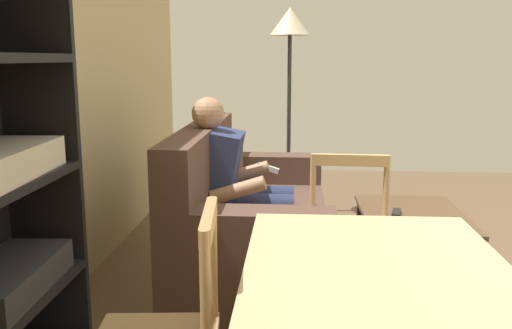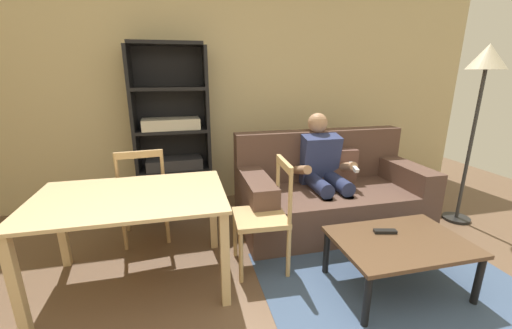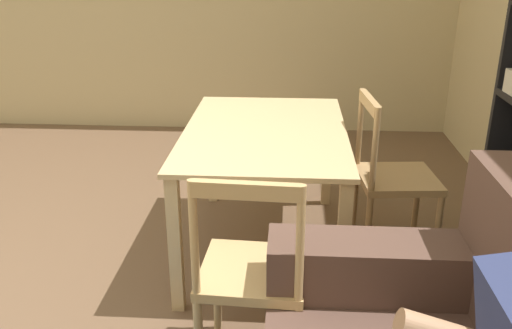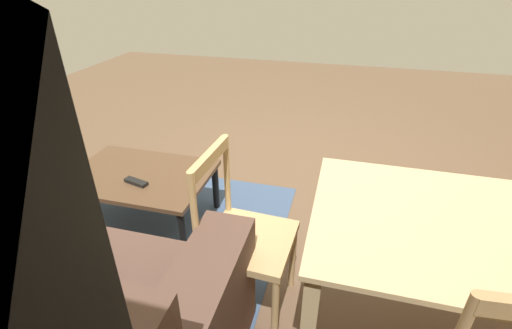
{
  "view_description": "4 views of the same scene",
  "coord_description": "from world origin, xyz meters",
  "px_view_note": "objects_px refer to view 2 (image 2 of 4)",
  "views": [
    {
      "loc": [
        -2.65,
        1.66,
        1.41
      ],
      "look_at": [
        0.91,
        1.91,
        0.72
      ],
      "focal_mm": 38.69,
      "sensor_mm": 36.0,
      "label": 1
    },
    {
      "loc": [
        -0.58,
        -0.9,
        1.6
      ],
      "look_at": [
        -0.03,
        1.39,
        0.9
      ],
      "focal_mm": 22.13,
      "sensor_mm": 36.0,
      "label": 2
    },
    {
      "loc": [
        1.9,
        1.51,
        1.67
      ],
      "look_at": [
        -0.03,
        1.39,
        0.9
      ],
      "focal_mm": 38.52,
      "sensor_mm": 36.0,
      "label": 3
    },
    {
      "loc": [
        -0.38,
        2.71,
        1.67
      ],
      "look_at": [
        -0.03,
        1.39,
        0.9
      ],
      "focal_mm": 25.06,
      "sensor_mm": 36.0,
      "label": 4
    }
  ],
  "objects_px": {
    "coffee_table": "(400,245)",
    "dining_chair_facing_couch": "(264,216)",
    "couch": "(329,193)",
    "tv_remote": "(385,231)",
    "bookshelf": "(173,142)",
    "dining_chair_near_wall": "(144,194)",
    "person_lounging": "(323,170)",
    "dining_table": "(131,209)",
    "floor_lamp": "(484,75)"
  },
  "relations": [
    {
      "from": "coffee_table",
      "to": "dining_chair_facing_couch",
      "type": "bearing_deg",
      "value": 150.58
    },
    {
      "from": "couch",
      "to": "tv_remote",
      "type": "relative_size",
      "value": 11.21
    },
    {
      "from": "bookshelf",
      "to": "dining_chair_near_wall",
      "type": "xyz_separation_m",
      "value": [
        -0.29,
        -0.73,
        -0.35
      ]
    },
    {
      "from": "dining_chair_facing_couch",
      "to": "tv_remote",
      "type": "bearing_deg",
      "value": -24.56
    },
    {
      "from": "dining_chair_near_wall",
      "to": "dining_chair_facing_couch",
      "type": "distance_m",
      "value": 1.23
    },
    {
      "from": "dining_chair_near_wall",
      "to": "dining_chair_facing_couch",
      "type": "relative_size",
      "value": 1.01
    },
    {
      "from": "dining_chair_facing_couch",
      "to": "person_lounging",
      "type": "bearing_deg",
      "value": 38.04
    },
    {
      "from": "person_lounging",
      "to": "dining_table",
      "type": "bearing_deg",
      "value": -160.82
    },
    {
      "from": "coffee_table",
      "to": "bookshelf",
      "type": "relative_size",
      "value": 0.5
    },
    {
      "from": "couch",
      "to": "person_lounging",
      "type": "distance_m",
      "value": 0.27
    },
    {
      "from": "person_lounging",
      "to": "dining_chair_facing_couch",
      "type": "bearing_deg",
      "value": -141.96
    },
    {
      "from": "person_lounging",
      "to": "floor_lamp",
      "type": "relative_size",
      "value": 0.63
    },
    {
      "from": "couch",
      "to": "dining_chair_near_wall",
      "type": "xyz_separation_m",
      "value": [
        -1.88,
        0.11,
        0.12
      ]
    },
    {
      "from": "tv_remote",
      "to": "person_lounging",
      "type": "bearing_deg",
      "value": 16.24
    },
    {
      "from": "person_lounging",
      "to": "bookshelf",
      "type": "relative_size",
      "value": 0.62
    },
    {
      "from": "dining_table",
      "to": "couch",
      "type": "bearing_deg",
      "value": 17.78
    },
    {
      "from": "couch",
      "to": "tv_remote",
      "type": "bearing_deg",
      "value": -91.25
    },
    {
      "from": "dining_chair_near_wall",
      "to": "dining_chair_facing_couch",
      "type": "xyz_separation_m",
      "value": [
        1.01,
        -0.71,
        -0.01
      ]
    },
    {
      "from": "tv_remote",
      "to": "dining_table",
      "type": "relative_size",
      "value": 0.13
    },
    {
      "from": "dining_table",
      "to": "dining_chair_near_wall",
      "type": "relative_size",
      "value": 1.46
    },
    {
      "from": "dining_table",
      "to": "dining_chair_facing_couch",
      "type": "xyz_separation_m",
      "value": [
        1.01,
        -0.0,
        -0.18
      ]
    },
    {
      "from": "bookshelf",
      "to": "floor_lamp",
      "type": "distance_m",
      "value": 3.32
    },
    {
      "from": "bookshelf",
      "to": "floor_lamp",
      "type": "bearing_deg",
      "value": -20.07
    },
    {
      "from": "dining_chair_facing_couch",
      "to": "dining_table",
      "type": "bearing_deg",
      "value": 179.91
    },
    {
      "from": "dining_chair_facing_couch",
      "to": "bookshelf",
      "type": "bearing_deg",
      "value": 116.35
    },
    {
      "from": "coffee_table",
      "to": "dining_chair_near_wall",
      "type": "height_order",
      "value": "dining_chair_near_wall"
    },
    {
      "from": "person_lounging",
      "to": "bookshelf",
      "type": "distance_m",
      "value": 1.74
    },
    {
      "from": "person_lounging",
      "to": "floor_lamp",
      "type": "distance_m",
      "value": 1.82
    },
    {
      "from": "floor_lamp",
      "to": "person_lounging",
      "type": "bearing_deg",
      "value": 168.69
    },
    {
      "from": "dining_chair_facing_couch",
      "to": "coffee_table",
      "type": "bearing_deg",
      "value": -29.42
    },
    {
      "from": "coffee_table",
      "to": "dining_chair_near_wall",
      "type": "distance_m",
      "value": 2.27
    },
    {
      "from": "tv_remote",
      "to": "couch",
      "type": "bearing_deg",
      "value": 12.37
    },
    {
      "from": "dining_table",
      "to": "bookshelf",
      "type": "bearing_deg",
      "value": 78.44
    },
    {
      "from": "couch",
      "to": "bookshelf",
      "type": "distance_m",
      "value": 1.86
    },
    {
      "from": "couch",
      "to": "dining_chair_facing_couch",
      "type": "bearing_deg",
      "value": -145.38
    },
    {
      "from": "floor_lamp",
      "to": "dining_chair_near_wall",
      "type": "bearing_deg",
      "value": 173.43
    },
    {
      "from": "dining_chair_near_wall",
      "to": "bookshelf",
      "type": "bearing_deg",
      "value": 68.11
    },
    {
      "from": "person_lounging",
      "to": "floor_lamp",
      "type": "height_order",
      "value": "floor_lamp"
    },
    {
      "from": "bookshelf",
      "to": "dining_chair_near_wall",
      "type": "height_order",
      "value": "bookshelf"
    },
    {
      "from": "couch",
      "to": "tv_remote",
      "type": "distance_m",
      "value": 1.0
    },
    {
      "from": "bookshelf",
      "to": "person_lounging",
      "type": "bearing_deg",
      "value": -27.9
    },
    {
      "from": "person_lounging",
      "to": "dining_chair_facing_couch",
      "type": "height_order",
      "value": "person_lounging"
    },
    {
      "from": "coffee_table",
      "to": "dining_table",
      "type": "distance_m",
      "value": 2.0
    },
    {
      "from": "bookshelf",
      "to": "floor_lamp",
      "type": "xyz_separation_m",
      "value": [
        3.03,
        -1.11,
        0.75
      ]
    },
    {
      "from": "tv_remote",
      "to": "dining_chair_facing_couch",
      "type": "height_order",
      "value": "dining_chair_facing_couch"
    },
    {
      "from": "tv_remote",
      "to": "dining_chair_near_wall",
      "type": "bearing_deg",
      "value": 72.9
    },
    {
      "from": "bookshelf",
      "to": "dining_chair_facing_couch",
      "type": "relative_size",
      "value": 2.06
    },
    {
      "from": "dining_chair_near_wall",
      "to": "person_lounging",
      "type": "bearing_deg",
      "value": -2.56
    },
    {
      "from": "couch",
      "to": "dining_chair_facing_couch",
      "type": "relative_size",
      "value": 2.07
    },
    {
      "from": "tv_remote",
      "to": "dining_chair_facing_couch",
      "type": "xyz_separation_m",
      "value": [
        -0.86,
        0.39,
        0.04
      ]
    }
  ]
}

